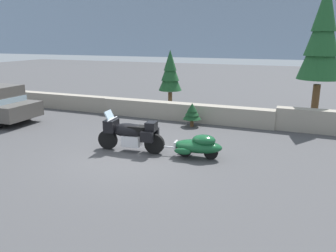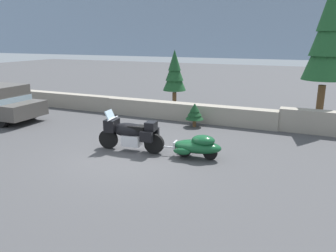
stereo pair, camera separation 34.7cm
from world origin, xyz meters
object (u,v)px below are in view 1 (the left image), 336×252
(car_shaped_trailer, at_px, (198,145))
(pine_tree_tall, at_px, (323,36))
(pine_tree_secondary, at_px, (170,72))
(touring_motorcycle, at_px, (130,133))

(car_shaped_trailer, bearing_deg, pine_tree_tall, 61.03)
(pine_tree_tall, height_order, pine_tree_secondary, pine_tree_tall)
(car_shaped_trailer, xyz_separation_m, pine_tree_secondary, (-3.56, 6.57, 1.52))
(touring_motorcycle, relative_size, pine_tree_secondary, 0.75)
(touring_motorcycle, bearing_deg, car_shaped_trailer, 5.71)
(pine_tree_tall, xyz_separation_m, pine_tree_secondary, (-6.97, 0.41, -1.78))
(car_shaped_trailer, bearing_deg, touring_motorcycle, -174.29)
(touring_motorcycle, distance_m, pine_tree_secondary, 7.04)
(touring_motorcycle, height_order, pine_tree_secondary, pine_tree_secondary)
(pine_tree_tall, bearing_deg, pine_tree_secondary, 176.66)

